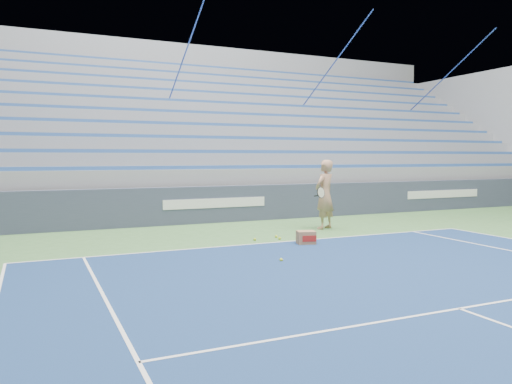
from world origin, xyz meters
TOP-DOWN VIEW (x-y plane):
  - sponsor_barrier at (0.00, 15.88)m, footprint 30.00×0.32m
  - bleachers at (0.00, 21.60)m, footprint 31.00×9.15m
  - tennis_player at (2.31, 13.34)m, footprint 1.02×0.97m
  - ball_box at (0.63, 11.44)m, footprint 0.47×0.40m
  - tennis_ball_0 at (0.37, 12.25)m, footprint 0.07×0.07m
  - tennis_ball_1 at (-0.74, 9.99)m, footprint 0.07×0.07m
  - tennis_ball_2 at (-0.23, 12.35)m, footprint 0.07×0.07m
  - tennis_ball_3 at (0.42, 12.53)m, footprint 0.07×0.07m

SIDE VIEW (x-z plane):
  - tennis_ball_0 at x=0.37m, z-range 0.00..0.07m
  - tennis_ball_1 at x=-0.74m, z-range 0.00..0.07m
  - tennis_ball_2 at x=-0.23m, z-range 0.00..0.07m
  - tennis_ball_3 at x=0.42m, z-range 0.00..0.07m
  - ball_box at x=0.63m, z-range 0.00..0.30m
  - sponsor_barrier at x=0.00m, z-range 0.00..1.10m
  - tennis_player at x=2.31m, z-range 0.00..1.90m
  - bleachers at x=0.00m, z-range -1.29..6.01m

